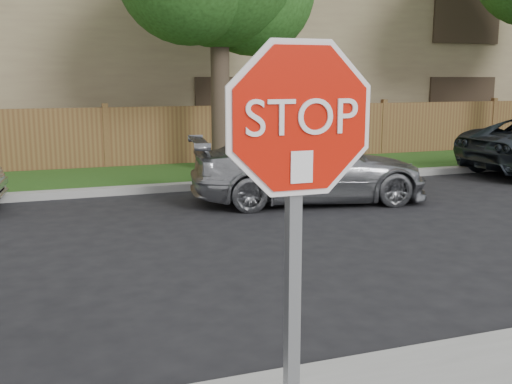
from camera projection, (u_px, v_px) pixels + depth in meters
name	position (u px, v px, depth m)	size (l,w,h in m)	color
ground	(266.00, 382.00, 4.66)	(90.00, 90.00, 0.00)	black
far_curb	(125.00, 190.00, 12.18)	(70.00, 0.30, 0.15)	gray
grass_strip	(115.00, 178.00, 13.71)	(70.00, 3.00, 0.12)	#1E4714
fence	(106.00, 139.00, 15.05)	(70.00, 0.12, 1.60)	brown
apartment_building	(85.00, 41.00, 19.71)	(35.20, 9.20, 7.20)	#857153
stop_sign	(298.00, 187.00, 2.81)	(1.01, 0.13, 2.55)	gray
sedan_right	(309.00, 168.00, 11.34)	(1.82, 4.49, 1.30)	#9A9CA0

